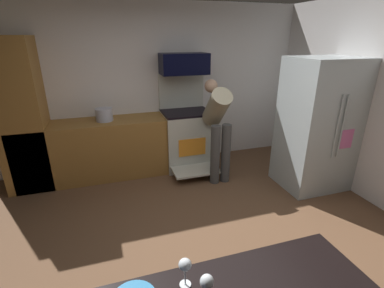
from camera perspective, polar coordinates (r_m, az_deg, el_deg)
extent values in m
cube|color=brown|center=(3.17, 1.17, -20.17)|extent=(5.20, 4.80, 0.02)
cube|color=silver|center=(4.72, -7.99, 11.43)|extent=(5.20, 0.12, 2.60)
cube|color=olive|center=(4.54, -17.88, -1.00)|extent=(2.40, 0.60, 0.90)
cube|color=olive|center=(4.50, -31.55, 4.73)|extent=(0.60, 0.60, 2.10)
cube|color=beige|center=(4.68, -1.14, 0.88)|extent=(0.76, 0.64, 0.92)
cube|color=black|center=(4.54, -1.19, 6.51)|extent=(0.76, 0.64, 0.03)
cube|color=beige|center=(4.74, -2.22, 10.90)|extent=(0.76, 0.06, 0.58)
cube|color=orange|center=(4.39, 0.06, -0.66)|extent=(0.44, 0.01, 0.28)
cube|color=beige|center=(4.35, 0.84, -5.37)|extent=(0.72, 0.40, 0.03)
cube|color=black|center=(4.50, -1.64, 16.10)|extent=(0.74, 0.38, 0.32)
cube|color=#B1BDC0|center=(4.29, 24.26, 3.53)|extent=(0.90, 0.75, 1.84)
cylinder|color=#B1BDC0|center=(3.97, 27.63, 3.03)|extent=(0.02, 0.02, 0.83)
cylinder|color=#B1BDC0|center=(4.03, 28.45, 3.12)|extent=(0.02, 0.02, 0.83)
cube|color=pink|center=(4.18, 29.08, 0.89)|extent=(0.20, 0.01, 0.26)
cylinder|color=#464646|center=(4.12, 4.75, -2.25)|extent=(0.14, 0.14, 0.90)
cylinder|color=#464646|center=(4.18, 6.91, -1.96)|extent=(0.14, 0.14, 0.90)
cylinder|color=gray|center=(4.11, 5.10, 7.46)|extent=(0.30, 0.62, 0.63)
sphere|color=tan|center=(4.29, 3.93, 11.76)|extent=(0.20, 0.20, 0.20)
ellipsoid|color=silver|center=(1.44, 3.07, -26.31)|extent=(0.07, 0.07, 0.07)
cylinder|color=silver|center=(1.60, -1.38, -26.80)|extent=(0.06, 0.06, 0.01)
cylinder|color=silver|center=(1.56, -1.40, -25.53)|extent=(0.01, 0.01, 0.10)
ellipsoid|color=silver|center=(1.50, -1.43, -23.45)|extent=(0.07, 0.07, 0.06)
cylinder|color=#AFB4C8|center=(4.37, -17.55, 5.75)|extent=(0.25, 0.25, 0.19)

